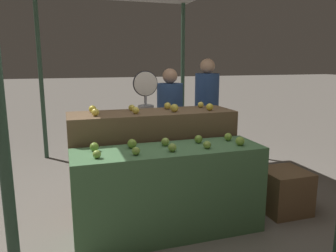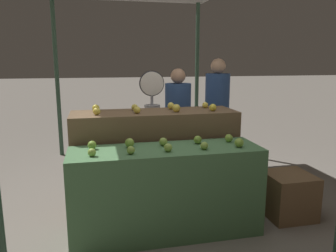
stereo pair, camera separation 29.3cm
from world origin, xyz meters
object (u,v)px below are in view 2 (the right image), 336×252
Objects in this scene: person_customer_left at (217,107)px; produce_scale at (152,103)px; person_vendor_at_scale at (178,117)px; wooden_crate_side at (288,195)px.

produce_scale is at bearing 43.36° from person_customer_left.
person_customer_left is at bearing -150.84° from person_vendor_at_scale.
produce_scale is 3.23× the size of wooden_crate_side.
person_vendor_at_scale is 1.77m from wooden_crate_side.
person_customer_left is 3.56× the size of wooden_crate_side.
person_customer_left reaches higher than produce_scale.
person_vendor_at_scale is 0.92× the size of person_customer_left.
person_vendor_at_scale is at bearing 121.46° from wooden_crate_side.
person_vendor_at_scale reaches higher than produce_scale.
person_vendor_at_scale is at bearing 30.71° from produce_scale.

